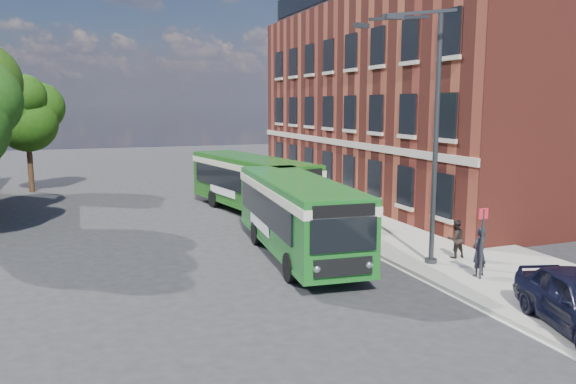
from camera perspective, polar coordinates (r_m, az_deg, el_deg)
name	(u,v)px	position (r m, az deg, el deg)	size (l,w,h in m)	color
ground	(278,266)	(20.73, -0.98, -7.54)	(120.00, 120.00, 0.00)	#272729
pavement	(351,212)	(30.57, 6.39, -2.06)	(6.00, 48.00, 0.15)	#99978B
kerb_line	(298,217)	(29.35, 1.06, -2.60)	(0.12, 48.00, 0.01)	beige
brick_office	(423,86)	(37.03, 13.58, 10.39)	(12.10, 26.00, 14.20)	maroon
street_lamp	(427,135)	(20.32, 13.96, 5.60)	(2.96, 2.38, 9.00)	#313336
bus_stop_sign	(482,239)	(19.50, 19.11, -4.52)	(0.35, 0.08, 2.52)	#313336
bus_front	(297,210)	(21.72, 0.96, -1.81)	(3.40, 10.19, 3.02)	#18611D
bus_rear	(251,179)	(30.53, -3.73, 1.30)	(4.43, 10.95, 3.02)	#195413
pedestrian_a	(479,252)	(19.94, 18.85, -5.77)	(0.61, 0.40, 1.67)	black
pedestrian_b	(456,239)	(22.02, 16.66, -4.58)	(0.71, 0.55, 1.45)	black
tree_right	(28,113)	(41.09, -24.94, 7.28)	(4.60, 4.38, 7.77)	#332112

